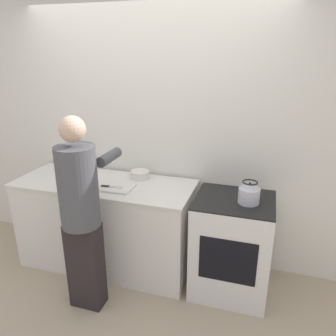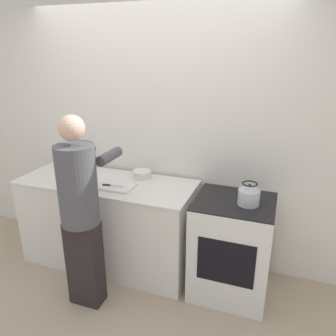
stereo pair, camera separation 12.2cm
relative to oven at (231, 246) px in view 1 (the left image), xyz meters
The scene contains 11 objects.
ground_plane 1.03m from the oven, 161.53° to the right, with size 12.00×12.00×0.00m, color tan.
wall_back 1.29m from the oven, 154.26° to the left, with size 8.00×0.05×2.60m.
counter 1.24m from the oven, behind, with size 1.72×0.68×0.90m.
oven is the anchor object (origin of this frame).
person 1.34m from the oven, 154.54° to the right, with size 0.35×0.59×1.65m.
cutting_board 1.19m from the oven, behind, with size 0.36×0.24×0.02m.
knife 1.20m from the oven, behind, with size 0.21×0.05×0.01m.
kettle 0.54m from the oven, 16.02° to the right, with size 0.17×0.17×0.19m.
bowl_prep 1.60m from the oven, behind, with size 0.13×0.13×0.07m.
bowl_mixing 1.09m from the oven, 166.16° to the left, with size 0.18×0.18×0.08m.
canister_jar 1.78m from the oven, behind, with size 0.14×0.14×0.17m.
Camera 1 is at (1.08, -2.26, 2.08)m, focal length 35.00 mm.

